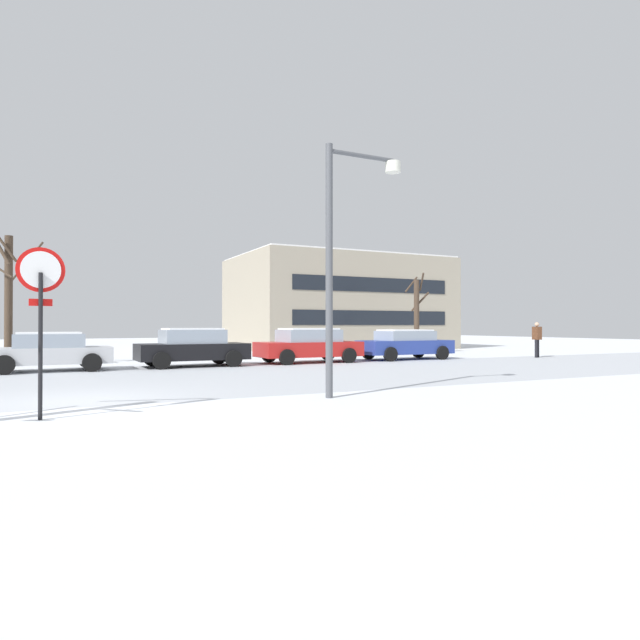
# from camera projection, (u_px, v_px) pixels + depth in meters

# --- Properties ---
(ground_plane) EXTENTS (120.00, 120.00, 0.00)m
(ground_plane) POSITION_uv_depth(u_px,v_px,m) (78.00, 401.00, 11.61)
(ground_plane) COLOR white
(road_surface) EXTENTS (80.00, 9.16, 0.00)m
(road_surface) POSITION_uv_depth(u_px,v_px,m) (71.00, 385.00, 14.82)
(road_surface) COLOR #B7BCC4
(road_surface) RESTS_ON ground
(stop_sign) EXTENTS (0.76, 0.20, 2.91)m
(stop_sign) POSITION_uv_depth(u_px,v_px,m) (41.00, 299.00, 9.31)
(stop_sign) COLOR black
(stop_sign) RESTS_ON ground
(street_lamp) EXTENTS (1.95, 0.36, 5.61)m
(street_lamp) POSITION_uv_depth(u_px,v_px,m) (343.00, 242.00, 12.38)
(street_lamp) COLOR #4C4F54
(street_lamp) RESTS_ON ground
(parked_car_silver) EXTENTS (4.06, 2.10, 1.36)m
(parked_car_silver) POSITION_uv_depth(u_px,v_px,m) (49.00, 351.00, 19.25)
(parked_car_silver) COLOR silver
(parked_car_silver) RESTS_ON ground
(parked_car_black) EXTENTS (4.20, 2.16, 1.49)m
(parked_car_black) POSITION_uv_depth(u_px,v_px,m) (192.00, 347.00, 21.50)
(parked_car_black) COLOR black
(parked_car_black) RESTS_ON ground
(parked_car_red) EXTENTS (4.46, 2.17, 1.48)m
(parked_car_red) POSITION_uv_depth(u_px,v_px,m) (309.00, 345.00, 23.73)
(parked_car_red) COLOR red
(parked_car_red) RESTS_ON ground
(parked_car_blue) EXTENTS (4.49, 2.08, 1.40)m
(parked_car_blue) POSITION_uv_depth(u_px,v_px,m) (405.00, 344.00, 25.96)
(parked_car_blue) COLOR #283D93
(parked_car_blue) RESTS_ON ground
(pedestrian_crossing) EXTENTS (0.41, 0.43, 1.75)m
(pedestrian_crossing) POSITION_uv_depth(u_px,v_px,m) (537.00, 337.00, 27.52)
(pedestrian_crossing) COLOR black
(pedestrian_crossing) RESTS_ON ground
(tree_far_right) EXTENTS (2.50, 2.50, 5.08)m
(tree_far_right) POSITION_uv_depth(u_px,v_px,m) (8.00, 296.00, 21.44)
(tree_far_right) COLOR #423326
(tree_far_right) RESTS_ON ground
(tree_far_mid) EXTENTS (1.30, 1.21, 4.55)m
(tree_far_mid) POSITION_uv_depth(u_px,v_px,m) (417.00, 314.00, 31.24)
(tree_far_mid) COLOR #423326
(tree_far_mid) RESTS_ON ground
(building_far_right) EXTENTS (13.90, 9.53, 6.31)m
(building_far_right) POSITION_uv_depth(u_px,v_px,m) (338.00, 303.00, 38.87)
(building_far_right) COLOR #9E937F
(building_far_right) RESTS_ON ground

